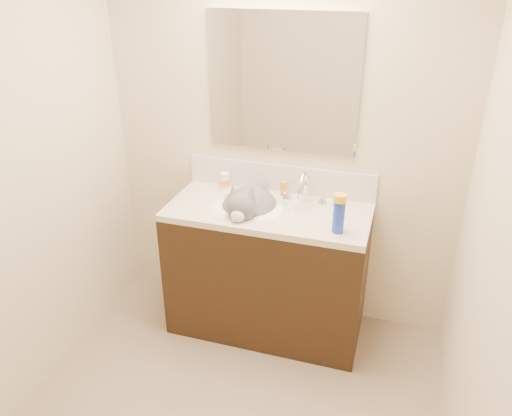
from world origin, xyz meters
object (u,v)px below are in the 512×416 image
Objects in this scene: amber_bottle at (283,188)px; spray_can at (338,217)px; cat at (248,208)px; vanity_cabinet at (267,273)px; basin at (247,219)px; faucet at (304,190)px; pill_bottle at (225,181)px; silver_jar at (265,189)px.

spray_can reaches higher than amber_bottle.
vanity_cabinet is at bearing -1.44° from cat.
cat reaches higher than amber_bottle.
faucet is (0.30, 0.17, 0.16)m from basin.
amber_bottle is (-0.14, 0.07, -0.04)m from faucet.
amber_bottle is 0.55× the size of spray_can.
cat is (-0.12, -0.00, 0.44)m from vanity_cabinet.
faucet is at bearing 37.29° from vanity_cabinet.
spray_can reaches higher than vanity_cabinet.
faucet reaches higher than vanity_cabinet.
pill_bottle is 0.61× the size of spray_can.
basin is at bearing -165.96° from vanity_cabinet.
silver_jar is 0.12m from amber_bottle.
faucet is 0.35m from cat.
pill_bottle is at bearing 134.84° from basin.
basin is 0.34m from pill_bottle.
cat is 0.59m from spray_can.
faucet is at bearing 22.22° from cat.
basin is 0.94× the size of cat.
faucet reaches higher than basin.
faucet is 2.90× the size of amber_bottle.
vanity_cabinet is 2.50× the size of cat.
pill_bottle is (-0.23, 0.23, 0.12)m from basin.
cat reaches higher than pill_bottle.
vanity_cabinet is 21.27× the size of silver_jar.
cat is 4.47× the size of pill_bottle.
vanity_cabinet is 0.54m from amber_bottle.
faucet reaches higher than pill_bottle.
faucet is 1.60× the size of spray_can.
basin is at bearing -150.88° from faucet.
basin is at bearing 167.15° from spray_can.
cat is at bearing 97.44° from basin.
basin is 0.06m from cat.
cat reaches higher than silver_jar.
silver_jar is (0.26, 0.01, -0.03)m from pill_bottle.
amber_bottle is at bearing 153.60° from faucet.
silver_jar is 0.63m from spray_can.
vanity_cabinet is at bearing -68.23° from silver_jar.
amber_bottle is (0.39, 0.01, -0.01)m from pill_bottle.
amber_bottle is at bearing 1.41° from pill_bottle.
spray_can is (0.43, -0.16, 0.54)m from vanity_cabinet.
cat is 0.22m from silver_jar.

